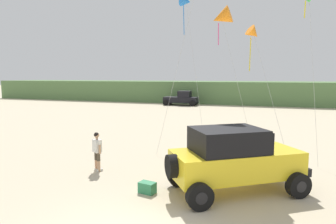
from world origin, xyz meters
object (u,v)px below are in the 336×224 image
at_px(person_watching, 97,149).
at_px(kite_orange_streamer, 186,2).
at_px(cooler_box, 147,188).
at_px(kite_pink_ribbon, 222,17).
at_px(distant_pickup, 182,98).
at_px(jeep, 234,158).
at_px(kite_black_sled, 254,34).

relative_size(person_watching, kite_orange_streamer, 0.18).
bearing_deg(cooler_box, kite_pink_ribbon, 92.01).
bearing_deg(cooler_box, distant_pickup, 115.70).
relative_size(cooler_box, kite_pink_ribbon, 0.07).
height_order(jeep, cooler_box, jeep).
distance_m(jeep, person_watching, 5.80).
bearing_deg(kite_pink_ribbon, kite_orange_streamer, 130.13).
xyz_separation_m(jeep, distant_pickup, (-10.40, 29.43, -0.26)).
xyz_separation_m(person_watching, kite_black_sled, (5.82, 7.42, 5.48)).
relative_size(kite_black_sled, kite_orange_streamer, 0.73).
bearing_deg(distant_pickup, kite_orange_streamer, -73.18).
bearing_deg(kite_black_sled, kite_pink_ribbon, -135.47).
xyz_separation_m(person_watching, distant_pickup, (-4.64, 28.91, 0.00)).
height_order(kite_black_sled, kite_orange_streamer, kite_orange_streamer).
height_order(cooler_box, distant_pickup, distant_pickup).
xyz_separation_m(distant_pickup, kite_orange_streamer, (5.92, -19.57, 8.02)).
relative_size(jeep, person_watching, 2.96).
height_order(kite_pink_ribbon, kite_orange_streamer, kite_orange_streamer).
distance_m(person_watching, kite_orange_streamer, 12.37).
distance_m(cooler_box, distant_pickup, 31.43).
distance_m(cooler_box, kite_pink_ribbon, 10.26).
bearing_deg(cooler_box, person_watching, 163.48).
height_order(jeep, kite_orange_streamer, kite_orange_streamer).
height_order(person_watching, kite_pink_ribbon, kite_pink_ribbon).
bearing_deg(kite_orange_streamer, kite_pink_ribbon, -49.87).
bearing_deg(distant_pickup, cooler_box, -76.03).
xyz_separation_m(kite_black_sled, kite_orange_streamer, (-4.54, 1.92, 2.54)).
distance_m(distant_pickup, kite_black_sled, 24.52).
xyz_separation_m(kite_pink_ribbon, kite_black_sled, (1.60, 1.57, -0.73)).
height_order(distant_pickup, kite_pink_ribbon, kite_pink_ribbon).
bearing_deg(kite_black_sled, cooler_box, -107.68).
height_order(cooler_box, kite_orange_streamer, kite_orange_streamer).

